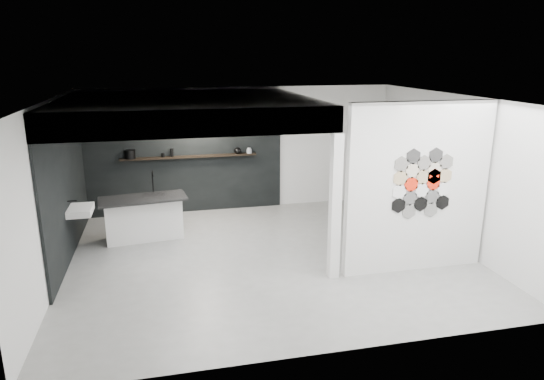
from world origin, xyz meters
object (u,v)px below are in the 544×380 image
at_px(wall_basin, 81,210).
at_px(kitchen_island, 144,217).
at_px(glass_bowl, 249,151).
at_px(glass_vase, 249,151).
at_px(partition_panel, 418,188).
at_px(utensil_cup, 163,155).
at_px(stockpot, 130,154).
at_px(bottle_dark, 172,153).
at_px(kettle, 238,151).

bearing_deg(wall_basin, kitchen_island, 30.23).
height_order(glass_bowl, glass_vase, glass_vase).
height_order(partition_panel, utensil_cup, partition_panel).
bearing_deg(glass_bowl, wall_basin, -148.65).
bearing_deg(partition_panel, glass_vase, 118.23).
xyz_separation_m(partition_panel, utensil_cup, (-4.00, 3.87, -0.04)).
height_order(kitchen_island, glass_bowl, glass_bowl).
distance_m(kitchen_island, utensil_cup, 1.78).
distance_m(wall_basin, glass_vase, 4.00).
bearing_deg(partition_panel, glass_bowl, 118.23).
distance_m(stockpot, glass_bowl, 2.62).
bearing_deg(utensil_cup, bottle_dark, 0.00).
relative_size(kitchen_island, utensil_cup, 19.26).
xyz_separation_m(stockpot, utensil_cup, (0.69, 0.00, -0.05)).
relative_size(partition_panel, wall_basin, 4.67).
bearing_deg(wall_basin, partition_panel, -18.23).
bearing_deg(kitchen_island, kettle, 27.92).
distance_m(partition_panel, wall_basin, 5.78).
xyz_separation_m(partition_panel, stockpot, (-4.69, 3.87, 0.01)).
bearing_deg(glass_vase, wall_basin, -148.65).
relative_size(kettle, glass_bowl, 1.41).
bearing_deg(kitchen_island, partition_panel, -35.54).
distance_m(kitchen_island, glass_bowl, 2.92).
bearing_deg(bottle_dark, utensil_cup, 180.00).
bearing_deg(bottle_dark, glass_vase, 0.00).
relative_size(bottle_dark, utensil_cup, 2.06).
bearing_deg(partition_panel, bottle_dark, 134.54).
bearing_deg(wall_basin, stockpot, 69.42).
bearing_deg(stockpot, kitchen_island, -79.90).
bearing_deg(glass_bowl, glass_vase, 0.00).
distance_m(stockpot, kettle, 2.35).
distance_m(glass_vase, utensil_cup, 1.92).
height_order(glass_bowl, utensil_cup, utensil_cup).
xyz_separation_m(partition_panel, glass_bowl, (-2.08, 3.87, -0.04)).
distance_m(bottle_dark, utensil_cup, 0.20).
height_order(kettle, bottle_dark, bottle_dark).
distance_m(kitchen_island, glass_vase, 2.93).
bearing_deg(kettle, wall_basin, -123.26).
relative_size(wall_basin, utensil_cup, 6.79).
bearing_deg(partition_panel, stockpot, 140.51).
xyz_separation_m(stockpot, glass_vase, (2.61, 0.00, -0.03)).
height_order(stockpot, kettle, stockpot).
bearing_deg(bottle_dark, partition_panel, -45.46).
bearing_deg(stockpot, kettle, 0.00).
xyz_separation_m(glass_bowl, utensil_cup, (-1.92, 0.00, 0.00)).
distance_m(kettle, bottle_dark, 1.46).
distance_m(wall_basin, bottle_dark, 2.71).
bearing_deg(partition_panel, kettle, 121.20).
bearing_deg(partition_panel, wall_basin, 161.77).
distance_m(kettle, glass_vase, 0.27).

